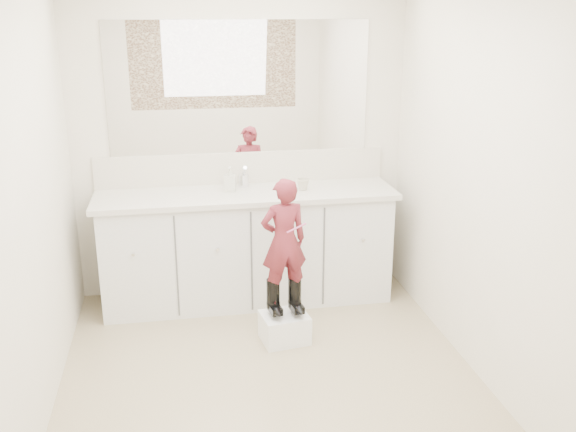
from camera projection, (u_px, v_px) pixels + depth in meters
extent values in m
plane|color=#998064|center=(272.00, 381.00, 4.00)|extent=(3.00, 3.00, 0.00)
plane|color=beige|center=(241.00, 144.00, 5.04)|extent=(2.60, 0.00, 2.60)
plane|color=beige|center=(335.00, 316.00, 2.23)|extent=(2.60, 0.00, 2.60)
plane|color=beige|center=(29.00, 209.00, 3.41)|extent=(0.00, 3.00, 3.00)
plane|color=beige|center=(484.00, 186.00, 3.85)|extent=(0.00, 3.00, 3.00)
cube|color=silver|center=(247.00, 249.00, 5.02)|extent=(2.20, 0.55, 0.85)
cube|color=beige|center=(246.00, 195.00, 4.87)|extent=(2.28, 0.58, 0.04)
cube|color=beige|center=(242.00, 168.00, 5.08)|extent=(2.28, 0.03, 0.25)
cube|color=white|center=(240.00, 88.00, 4.89)|extent=(2.00, 0.02, 1.00)
cube|color=#472819|center=(337.00, 191.00, 2.10)|extent=(2.00, 0.01, 1.20)
cylinder|color=silver|center=(244.00, 180.00, 5.00)|extent=(0.08, 0.08, 0.10)
imported|color=beige|center=(303.00, 184.00, 4.91)|extent=(0.11, 0.11, 0.09)
imported|color=beige|center=(230.00, 179.00, 4.87)|extent=(0.10, 0.10, 0.19)
cube|color=white|center=(285.00, 327.00, 4.47)|extent=(0.35, 0.30, 0.20)
imported|color=#B33749|center=(284.00, 241.00, 4.29)|extent=(0.34, 0.25, 0.87)
cylinder|color=#D3528B|center=(296.00, 228.00, 4.19)|extent=(0.14, 0.03, 0.06)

